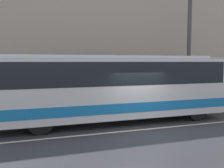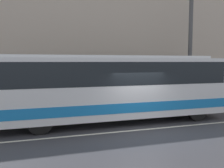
% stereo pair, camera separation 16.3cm
% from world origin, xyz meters
% --- Properties ---
extents(ground_plane, '(60.00, 60.00, 0.00)m').
position_xyz_m(ground_plane, '(0.00, 0.00, 0.00)').
color(ground_plane, '#333338').
extents(sidewalk, '(60.00, 2.55, 0.17)m').
position_xyz_m(sidewalk, '(0.00, 5.27, 0.09)').
color(sidewalk, gray).
rests_on(sidewalk, ground_plane).
extents(building_facade, '(60.00, 0.35, 12.58)m').
position_xyz_m(building_facade, '(0.00, 6.69, 6.08)').
color(building_facade, '#B7A899').
rests_on(building_facade, ground_plane).
extents(lane_stripe, '(54.00, 0.14, 0.01)m').
position_xyz_m(lane_stripe, '(0.00, 0.00, 0.00)').
color(lane_stripe, beige).
rests_on(lane_stripe, ground_plane).
extents(transit_bus, '(11.68, 2.54, 3.28)m').
position_xyz_m(transit_bus, '(-0.90, 1.78, 1.85)').
color(transit_bus, silver).
rests_on(transit_bus, ground_plane).
extents(utility_pole_near, '(0.27, 0.27, 8.06)m').
position_xyz_m(utility_pole_near, '(5.49, 4.51, 4.21)').
color(utility_pole_near, '#4C4C4F').
rests_on(utility_pole_near, sidewalk).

